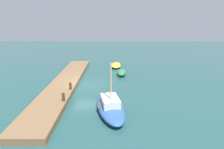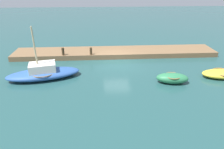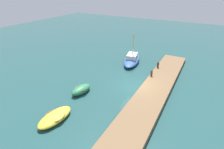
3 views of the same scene
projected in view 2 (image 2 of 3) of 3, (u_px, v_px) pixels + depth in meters
name	position (u px, v px, depth m)	size (l,w,h in m)	color
ground_plane	(117.00, 62.00, 19.18)	(84.00, 84.00, 0.00)	#234C4C
dock_platform	(115.00, 52.00, 21.04)	(20.46, 2.90, 0.49)	brown
sailboat_blue	(43.00, 73.00, 15.91)	(5.87, 3.12, 4.12)	#2D569E
dinghy_green	(172.00, 78.00, 15.26)	(2.51, 1.46, 0.76)	#2D7A4C
rowboat_yellow	(222.00, 74.00, 16.15)	(3.27, 1.72, 0.60)	gold
mooring_post_west	(91.00, 51.00, 19.56)	(0.24, 0.24, 0.70)	#47331E
mooring_post_mid_west	(63.00, 51.00, 19.41)	(0.25, 0.25, 0.73)	#47331E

